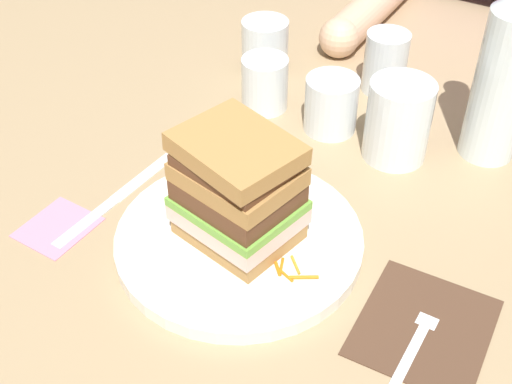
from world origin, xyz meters
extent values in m
plane|color=#9E8460|center=(0.00, 0.00, 0.00)|extent=(3.00, 3.00, 0.00)
cylinder|color=white|center=(0.00, -0.01, 0.01)|extent=(0.27, 0.27, 0.02)
cube|color=#A87A42|center=(0.00, -0.01, 0.03)|extent=(0.13, 0.11, 0.02)
cube|color=beige|center=(0.00, -0.01, 0.05)|extent=(0.14, 0.12, 0.02)
cube|color=#6BA83D|center=(0.00, -0.01, 0.06)|extent=(0.14, 0.12, 0.01)
cube|color=#56331E|center=(0.00, -0.01, 0.08)|extent=(0.13, 0.11, 0.02)
cube|color=#A87A42|center=(0.00, -0.01, 0.10)|extent=(0.13, 0.11, 0.02)
cube|color=#56331E|center=(0.00, -0.01, 0.12)|extent=(0.12, 0.11, 0.01)
cube|color=#A87A42|center=(0.00, -0.01, 0.13)|extent=(0.14, 0.12, 0.03)
cylinder|color=orange|center=(-0.08, -0.01, 0.02)|extent=(0.02, 0.02, 0.00)
cylinder|color=orange|center=(-0.09, -0.01, 0.02)|extent=(0.02, 0.01, 0.00)
cylinder|color=orange|center=(-0.06, 0.02, 0.02)|extent=(0.01, 0.02, 0.00)
cylinder|color=orange|center=(-0.06, 0.00, 0.02)|extent=(0.03, 0.01, 0.00)
cylinder|color=orange|center=(-0.07, 0.02, 0.02)|extent=(0.02, 0.03, 0.00)
cylinder|color=orange|center=(0.06, -0.03, 0.02)|extent=(0.01, 0.02, 0.00)
cylinder|color=orange|center=(0.06, -0.04, 0.02)|extent=(0.02, 0.02, 0.00)
cylinder|color=orange|center=(0.08, -0.02, 0.02)|extent=(0.02, 0.02, 0.00)
cylinder|color=orange|center=(0.09, -0.03, 0.02)|extent=(0.03, 0.02, 0.00)
cylinder|color=orange|center=(0.07, -0.04, 0.02)|extent=(0.02, 0.01, 0.00)
cube|color=#4C3323|center=(0.22, -0.02, 0.00)|extent=(0.13, 0.14, 0.00)
cube|color=silver|center=(0.22, -0.07, 0.00)|extent=(0.01, 0.11, 0.00)
cube|color=silver|center=(0.22, -0.01, 0.00)|extent=(0.02, 0.02, 0.00)
cylinder|color=silver|center=(0.22, 0.02, 0.00)|extent=(0.00, 0.04, 0.00)
cylinder|color=silver|center=(0.22, 0.02, 0.00)|extent=(0.00, 0.04, 0.00)
cylinder|color=silver|center=(0.21, 0.02, 0.00)|extent=(0.00, 0.04, 0.00)
cylinder|color=silver|center=(0.21, 0.02, 0.00)|extent=(0.00, 0.04, 0.00)
cube|color=silver|center=(-0.17, -0.07, 0.00)|extent=(0.02, 0.10, 0.00)
cube|color=silver|center=(-0.16, 0.03, 0.00)|extent=(0.02, 0.11, 0.00)
cylinder|color=white|center=(0.08, 0.23, 0.05)|extent=(0.08, 0.08, 0.10)
cylinder|color=#E55638|center=(0.08, 0.23, 0.04)|extent=(0.07, 0.07, 0.07)
cylinder|color=silver|center=(0.18, 0.30, 0.10)|extent=(0.07, 0.07, 0.19)
cylinder|color=silver|center=(0.01, 0.37, 0.04)|extent=(0.06, 0.06, 0.09)
cylinder|color=silver|center=(-0.01, 0.24, 0.04)|extent=(0.07, 0.07, 0.08)
cylinder|color=silver|center=(-0.12, 0.24, 0.04)|extent=(0.06, 0.06, 0.07)
cylinder|color=silver|center=(-0.17, 0.33, 0.04)|extent=(0.07, 0.07, 0.08)
cube|color=pink|center=(-0.19, -0.10, 0.00)|extent=(0.07, 0.08, 0.00)
cylinder|color=#DBAD89|center=(-0.09, 0.57, 0.03)|extent=(0.06, 0.28, 0.06)
sphere|color=#DBAD89|center=(-0.09, 0.43, 0.03)|extent=(0.06, 0.06, 0.06)
camera|label=1|loc=(0.29, -0.46, 0.53)|focal=47.89mm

